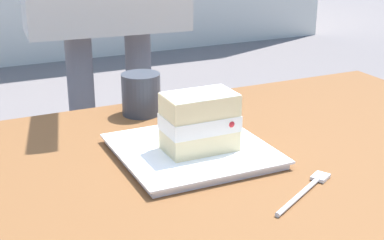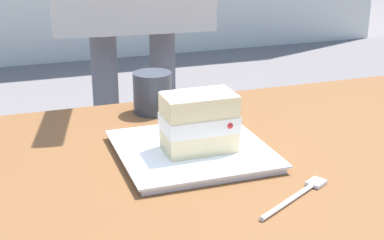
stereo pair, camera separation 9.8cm
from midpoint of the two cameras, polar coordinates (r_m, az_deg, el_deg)
The scene contains 5 objects.
patio_table at distance 1.04m, azimuth 5.59°, elevation -10.29°, with size 1.28×0.81×0.72m.
dessert_plate at distance 1.03m, azimuth 2.73°, elevation -3.19°, with size 0.27×0.27×0.02m.
cake_slice at distance 1.00m, azimuth 3.53°, elevation -0.27°, with size 0.13×0.08×0.10m.
dessert_fork at distance 0.91m, azimuth 13.64°, elevation -7.41°, with size 0.16×0.10×0.01m.
coffee_cup at distance 1.24m, azimuth -1.72°, elevation 2.78°, with size 0.08×0.08×0.09m.
Camera 2 is at (0.34, 0.83, 1.14)m, focal length 53.17 mm.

